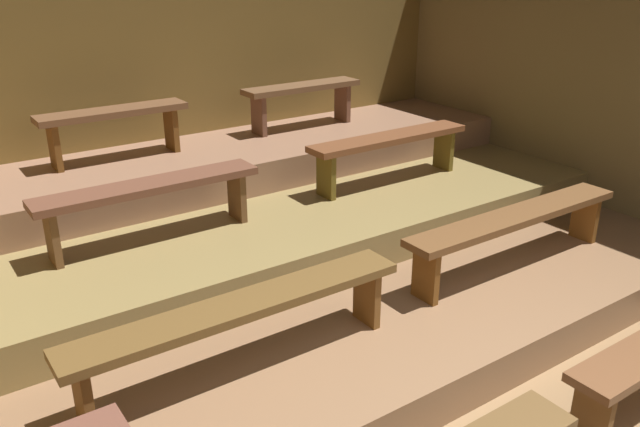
{
  "coord_description": "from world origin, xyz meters",
  "views": [
    {
      "loc": [
        -2.61,
        -0.86,
        2.54
      ],
      "look_at": [
        0.09,
        3.02,
        0.63
      ],
      "focal_mm": 36.64,
      "sensor_mm": 36.0,
      "label": 1
    }
  ],
  "objects_px": {
    "bench_middle_left": "(150,194)",
    "bench_upper_left": "(114,120)",
    "bench_lower_right": "(516,222)",
    "bench_middle_right": "(389,144)",
    "bench_lower_left": "(242,314)",
    "bench_upper_right": "(302,94)"
  },
  "relations": [
    {
      "from": "bench_lower_left",
      "to": "bench_upper_left",
      "type": "relative_size",
      "value": 1.63
    },
    {
      "from": "bench_lower_left",
      "to": "bench_upper_left",
      "type": "distance_m",
      "value": 2.65
    },
    {
      "from": "bench_upper_right",
      "to": "bench_lower_left",
      "type": "bearing_deg",
      "value": -129.28
    },
    {
      "from": "bench_lower_left",
      "to": "bench_upper_left",
      "type": "xyz_separation_m",
      "value": [
        0.2,
        2.58,
        0.56
      ]
    },
    {
      "from": "bench_lower_left",
      "to": "bench_middle_left",
      "type": "relative_size",
      "value": 1.26
    },
    {
      "from": "bench_upper_left",
      "to": "bench_upper_right",
      "type": "bearing_deg",
      "value": 0.0
    },
    {
      "from": "bench_lower_left",
      "to": "bench_lower_right",
      "type": "bearing_deg",
      "value": 0.0
    },
    {
      "from": "bench_upper_left",
      "to": "bench_middle_right",
      "type": "bearing_deg",
      "value": -29.33
    },
    {
      "from": "bench_lower_left",
      "to": "bench_lower_right",
      "type": "height_order",
      "value": "same"
    },
    {
      "from": "bench_middle_left",
      "to": "bench_lower_right",
      "type": "bearing_deg",
      "value": -31.94
    },
    {
      "from": "bench_lower_right",
      "to": "bench_middle_right",
      "type": "relative_size",
      "value": 1.26
    },
    {
      "from": "bench_middle_left",
      "to": "bench_upper_right",
      "type": "distance_m",
      "value": 2.4
    },
    {
      "from": "bench_lower_right",
      "to": "bench_middle_right",
      "type": "bearing_deg",
      "value": 91.61
    },
    {
      "from": "bench_middle_left",
      "to": "bench_lower_left",
      "type": "bearing_deg",
      "value": -91.61
    },
    {
      "from": "bench_upper_left",
      "to": "bench_upper_right",
      "type": "height_order",
      "value": "same"
    },
    {
      "from": "bench_lower_left",
      "to": "bench_lower_right",
      "type": "xyz_separation_m",
      "value": [
        2.32,
        0.0,
        0.0
      ]
    },
    {
      "from": "bench_lower_right",
      "to": "bench_upper_left",
      "type": "distance_m",
      "value": 3.39
    },
    {
      "from": "bench_upper_left",
      "to": "bench_lower_right",
      "type": "bearing_deg",
      "value": -50.72
    },
    {
      "from": "bench_middle_left",
      "to": "bench_upper_left",
      "type": "relative_size",
      "value": 1.3
    },
    {
      "from": "bench_middle_left",
      "to": "bench_upper_left",
      "type": "distance_m",
      "value": 1.21
    },
    {
      "from": "bench_lower_right",
      "to": "bench_upper_right",
      "type": "distance_m",
      "value": 2.65
    },
    {
      "from": "bench_lower_right",
      "to": "bench_upper_right",
      "type": "bearing_deg",
      "value": 94.48
    }
  ]
}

